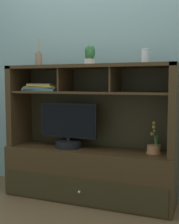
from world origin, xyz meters
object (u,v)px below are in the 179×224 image
ceramic_vase (145,56)px  diffuser_bottle (39,59)px  media_console (90,158)px  tv_monitor (68,130)px  potted_orchid (154,148)px  potted_succulent (90,55)px  magazine_stack_left (42,88)px

ceramic_vase → diffuser_bottle: bearing=-180.0°
media_console → tv_monitor: 0.33m
potted_orchid → potted_succulent: 1.01m
media_console → magazine_stack_left: 0.81m
magazine_stack_left → potted_succulent: 0.56m
media_console → diffuser_bottle: 1.06m
tv_monitor → magazine_stack_left: size_ratio=1.55×
diffuser_bottle → potted_orchid: bearing=2.8°
magazine_stack_left → diffuser_bottle: bearing=158.8°
magazine_stack_left → diffuser_bottle: 0.28m
potted_orchid → magazine_stack_left: bearing=-176.1°
tv_monitor → potted_succulent: potted_succulent is taller
tv_monitor → potted_orchid: bearing=3.8°
tv_monitor → potted_succulent: (0.21, 0.03, 0.69)m
diffuser_bottle → potted_succulent: bearing=3.4°
magazine_stack_left → ceramic_vase: (0.98, 0.02, 0.27)m
tv_monitor → diffuser_bottle: diffuser_bottle is taller
magazine_stack_left → diffuser_bottle: size_ratio=1.40×
media_console → diffuser_bottle: size_ratio=6.04×
media_console → potted_succulent: 0.95m
potted_succulent → ceramic_vase: (0.51, -0.03, -0.03)m
diffuser_bottle → media_console: bearing=4.0°
media_console → tv_monitor: size_ratio=2.78×
diffuser_bottle → potted_succulent: 0.52m
media_console → ceramic_vase: 1.06m
diffuser_bottle → potted_succulent: size_ratio=1.46×
tv_monitor → potted_orchid: tv_monitor is taller
ceramic_vase → tv_monitor: bearing=179.9°
potted_orchid → potted_succulent: (-0.59, -0.02, 0.81)m
potted_orchid → diffuser_bottle: bearing=-177.2°
potted_succulent → ceramic_vase: bearing=-3.3°
media_console → magazine_stack_left: media_console is taller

